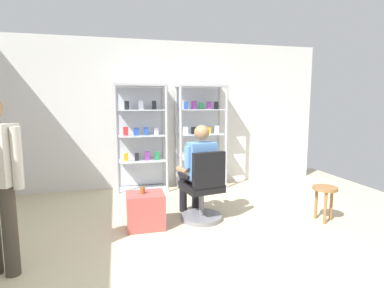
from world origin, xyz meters
The scene contains 9 objects.
ground_plane centered at (0.00, 0.00, 0.00)m, with size 7.20×7.20×0.00m, color #C6B793.
back_wall centered at (0.00, 3.00, 1.35)m, with size 6.00×0.10×2.70m, color silver.
display_cabinet_left centered at (-0.55, 2.76, 0.96)m, with size 0.90×0.45×1.90m.
display_cabinet_right centered at (0.55, 2.76, 0.97)m, with size 0.90×0.45×1.90m.
office_chair centered at (0.12, 1.06, 0.39)m, with size 0.61×0.57×0.96m.
seated_shopkeeper centered at (0.09, 1.22, 0.71)m, with size 0.54×0.61×1.29m.
storage_crate centered at (-0.65, 1.03, 0.22)m, with size 0.46×0.38×0.45m, color #B24C47.
tea_glass centered at (-0.68, 1.03, 0.49)m, with size 0.06×0.06×0.08m, color brown.
wooden_stool centered at (1.70, 0.67, 0.37)m, with size 0.32×0.32×0.47m.
Camera 1 is at (-0.97, -2.69, 1.58)m, focal length 28.39 mm.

